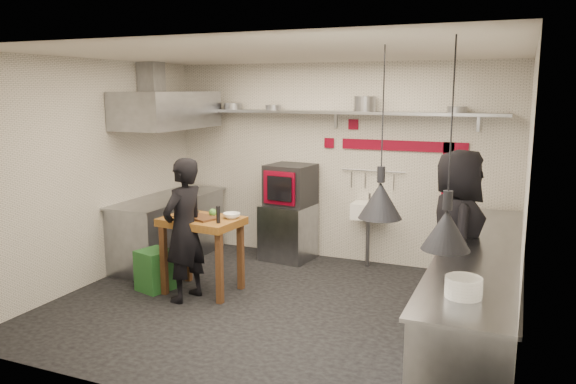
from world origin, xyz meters
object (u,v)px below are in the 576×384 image
at_px(green_bin, 155,270).
at_px(chef_left, 184,230).
at_px(combi_oven, 291,185).
at_px(prep_table, 203,255).
at_px(chef_right, 457,236).
at_px(oven_stand, 288,232).

bearing_deg(green_bin, chef_left, -12.83).
xyz_separation_m(combi_oven, prep_table, (-0.46, -1.67, -0.63)).
xyz_separation_m(green_bin, chef_right, (3.48, 0.53, 0.66)).
distance_m(oven_stand, green_bin, 2.08).
bearing_deg(oven_stand, combi_oven, 52.55).
height_order(green_bin, prep_table, prep_table).
bearing_deg(combi_oven, chef_right, -21.65).
height_order(oven_stand, chef_left, chef_left).
bearing_deg(chef_left, prep_table, 179.57).
bearing_deg(oven_stand, chef_left, -97.09).
height_order(chef_left, chef_right, chef_right).
height_order(combi_oven, chef_right, chef_right).
bearing_deg(chef_left, combi_oven, 174.81).
height_order(combi_oven, prep_table, combi_oven).
bearing_deg(green_bin, prep_table, 17.53).
distance_m(combi_oven, prep_table, 1.84).
bearing_deg(chef_left, chef_right, 111.60).
bearing_deg(combi_oven, oven_stand, -127.45).
bearing_deg(combi_oven, chef_left, -97.68).
distance_m(oven_stand, chef_left, 2.05).
distance_m(green_bin, prep_table, 0.64).
height_order(oven_stand, prep_table, prep_table).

